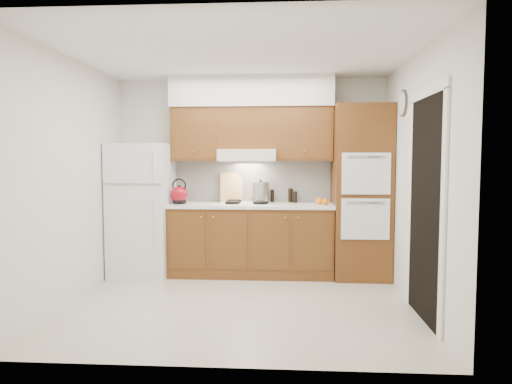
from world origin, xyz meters
TOP-DOWN VIEW (x-y plane):
  - floor at (0.00, 0.00)m, footprint 3.60×3.60m
  - ceiling at (0.00, 0.00)m, footprint 3.60×3.60m
  - wall_back at (0.00, 1.50)m, footprint 3.60×0.02m
  - wall_left at (-1.80, 0.00)m, footprint 0.02×3.00m
  - wall_right at (1.80, 0.00)m, footprint 0.02×3.00m
  - fridge at (-1.41, 1.14)m, footprint 0.75×0.72m
  - base_cabinets at (0.02, 1.20)m, footprint 2.11×0.60m
  - countertop at (0.03, 1.19)m, footprint 2.13×0.62m
  - backsplash at (0.02, 1.49)m, footprint 2.11×0.03m
  - oven_cabinet at (1.44, 1.18)m, footprint 0.70×0.65m
  - upper_cab_left at (-0.71, 1.33)m, footprint 0.63×0.33m
  - upper_cab_right at (0.72, 1.33)m, footprint 0.73×0.33m
  - range_hood at (-0.02, 1.27)m, footprint 0.75×0.45m
  - upper_cab_over_hood at (-0.02, 1.33)m, footprint 0.75×0.33m
  - soffit at (0.03, 1.32)m, footprint 2.13×0.36m
  - cooktop at (-0.02, 1.21)m, footprint 0.74×0.50m
  - doorway at (1.79, -0.35)m, footprint 0.02×0.90m
  - wall_clock at (1.79, 0.55)m, footprint 0.02×0.30m
  - kettle at (-0.91, 1.14)m, footprint 0.27×0.27m
  - cutting_board at (-0.26, 1.43)m, footprint 0.31×0.16m
  - stock_pot at (0.15, 1.28)m, footprint 0.24×0.24m
  - condiment_a at (0.30, 1.36)m, footprint 0.05×0.05m
  - condiment_b at (0.54, 1.45)m, footprint 0.08×0.08m
  - condiment_c at (0.60, 1.39)m, footprint 0.06×0.06m
  - orange_near at (0.98, 1.11)m, footprint 0.10×0.10m
  - orange_far at (0.91, 1.20)m, footprint 0.09×0.09m

SIDE VIEW (x-z plane):
  - floor at x=0.00m, z-range 0.00..0.00m
  - base_cabinets at x=0.02m, z-range 0.00..0.90m
  - fridge at x=-1.41m, z-range 0.00..1.72m
  - countertop at x=0.03m, z-range 0.90..0.94m
  - cooktop at x=-0.02m, z-range 0.94..0.95m
  - orange_near at x=0.98m, z-range 0.94..1.02m
  - orange_far at x=0.91m, z-range 0.94..1.03m
  - condiment_c at x=0.60m, z-range 0.94..1.09m
  - condiment_a at x=0.30m, z-range 0.94..1.12m
  - condiment_b at x=0.54m, z-range 0.94..1.12m
  - doorway at x=1.79m, z-range 0.00..2.10m
  - kettle at x=-0.91m, z-range 0.95..1.17m
  - stock_pot at x=0.15m, z-range 0.97..1.22m
  - oven_cabinet at x=1.44m, z-range 0.00..2.20m
  - cutting_board at x=-0.26m, z-range 0.94..1.34m
  - backsplash at x=0.02m, z-range 0.94..1.50m
  - wall_back at x=0.00m, z-range 0.00..2.60m
  - wall_left at x=-1.80m, z-range 0.00..2.60m
  - wall_right at x=1.80m, z-range 0.00..2.60m
  - range_hood at x=-0.02m, z-range 1.50..1.65m
  - upper_cab_left at x=-0.71m, z-range 1.50..2.20m
  - upper_cab_right at x=0.72m, z-range 1.50..2.20m
  - upper_cab_over_hood at x=-0.02m, z-range 1.65..2.20m
  - wall_clock at x=1.79m, z-range 2.00..2.30m
  - soffit at x=0.03m, z-range 2.20..2.60m
  - ceiling at x=0.00m, z-range 2.60..2.60m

